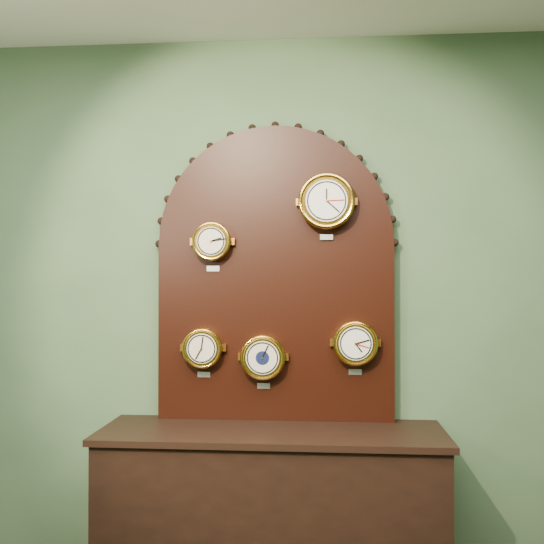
# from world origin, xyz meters

# --- Properties ---
(wall_back) EXTENTS (4.00, 0.00, 4.00)m
(wall_back) POSITION_xyz_m (0.00, 2.50, 1.40)
(wall_back) COLOR #466444
(wall_back) RESTS_ON ground
(shop_counter) EXTENTS (1.60, 0.50, 0.80)m
(shop_counter) POSITION_xyz_m (0.00, 2.23, 0.40)
(shop_counter) COLOR black
(shop_counter) RESTS_ON ground_plane
(display_board) EXTENTS (1.26, 0.06, 1.53)m
(display_board) POSITION_xyz_m (0.00, 2.45, 1.63)
(display_board) COLOR black
(display_board) RESTS_ON shop_counter
(roman_clock) EXTENTS (0.20, 0.08, 0.25)m
(roman_clock) POSITION_xyz_m (-0.32, 2.38, 1.74)
(roman_clock) COLOR gold
(roman_clock) RESTS_ON display_board
(arabic_clock) EXTENTS (0.28, 0.08, 0.33)m
(arabic_clock) POSITION_xyz_m (0.26, 2.38, 1.93)
(arabic_clock) COLOR gold
(arabic_clock) RESTS_ON display_board
(hygrometer) EXTENTS (0.20, 0.08, 0.25)m
(hygrometer) POSITION_xyz_m (-0.36, 2.38, 1.20)
(hygrometer) COLOR gold
(hygrometer) RESTS_ON display_board
(barometer) EXTENTS (0.23, 0.08, 0.28)m
(barometer) POSITION_xyz_m (-0.06, 2.38, 1.15)
(barometer) COLOR gold
(barometer) RESTS_ON display_board
(tide_clock) EXTENTS (0.22, 0.08, 0.27)m
(tide_clock) POSITION_xyz_m (0.40, 2.38, 1.23)
(tide_clock) COLOR gold
(tide_clock) RESTS_ON display_board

